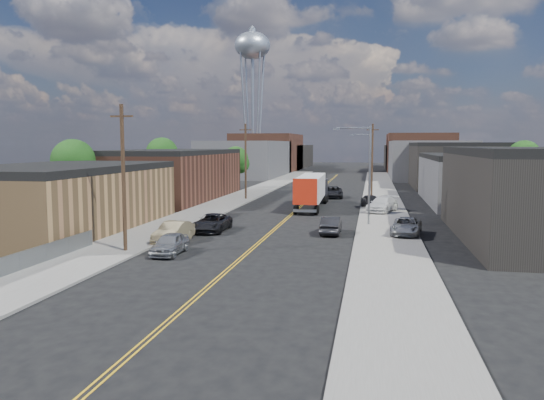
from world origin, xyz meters
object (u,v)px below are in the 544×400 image
at_px(car_right_lot_a, 406,226).
at_px(car_ahead_truck, 333,192).
at_px(car_left_a, 170,244).
at_px(car_right_lot_c, 371,201).
at_px(semi_truck, 313,189).
at_px(car_left_c, 212,223).
at_px(car_right_lot_b, 383,204).
at_px(car_right_oncoming, 331,225).
at_px(car_left_b, 174,232).
at_px(water_tower, 252,51).

distance_m(car_right_lot_a, car_ahead_truck, 30.51).
relative_size(car_left_a, car_right_lot_c, 0.97).
height_order(semi_truck, car_left_c, semi_truck).
bearing_deg(car_right_lot_c, car_left_c, -140.21).
xyz_separation_m(car_right_lot_b, car_right_lot_c, (-1.19, 3.21, -0.05)).
xyz_separation_m(car_right_oncoming, car_right_lot_c, (3.20, 17.57, 0.17)).
distance_m(car_right_lot_a, car_right_lot_c, 17.78).
relative_size(semi_truck, car_left_c, 2.79).
xyz_separation_m(car_left_b, car_right_lot_c, (14.60, 23.38, 0.12)).
height_order(car_right_oncoming, car_right_lot_c, car_right_lot_c).
relative_size(water_tower, car_right_lot_c, 8.52).
distance_m(car_left_b, car_right_lot_a, 18.35).
distance_m(semi_truck, car_left_b, 24.90).
bearing_deg(water_tower, car_right_lot_c, -67.34).
bearing_deg(semi_truck, car_ahead_truck, 80.97).
height_order(semi_truck, car_right_lot_c, semi_truck).
xyz_separation_m(car_left_c, car_right_lot_c, (13.20, 18.12, 0.15)).
bearing_deg(car_left_c, car_right_oncoming, 2.53).
bearing_deg(car_right_lot_c, car_right_lot_a, -95.08).
bearing_deg(car_ahead_truck, car_left_b, -109.34).
bearing_deg(car_ahead_truck, car_left_a, -105.85).
xyz_separation_m(water_tower, semi_truck, (23.50, -72.14, -28.46)).
xyz_separation_m(car_left_a, car_right_lot_b, (14.39, 24.45, 0.22)).
xyz_separation_m(car_right_oncoming, car_right_lot_b, (4.39, 14.35, 0.23)).
xyz_separation_m(semi_truck, car_left_a, (-6.50, -27.86, -1.47)).
distance_m(water_tower, car_right_lot_a, 100.29).
distance_m(car_left_a, car_left_c, 9.54).
relative_size(car_right_lot_a, car_right_lot_b, 0.89).
xyz_separation_m(car_right_lot_a, car_right_lot_c, (-2.80, 17.56, 0.06)).
distance_m(semi_truck, car_right_lot_a, 20.18).
distance_m(car_left_b, car_left_c, 5.43).
height_order(water_tower, car_left_c, water_tower).
xyz_separation_m(car_left_a, car_left_b, (-1.40, 4.29, 0.05)).
distance_m(car_left_b, car_ahead_truck, 36.50).
relative_size(car_left_b, car_right_lot_c, 1.07).
bearing_deg(car_right_lot_a, semi_truck, 126.04).
height_order(water_tower, car_left_b, water_tower).
bearing_deg(car_left_a, car_right_oncoming, 43.39).
height_order(car_right_lot_a, car_right_lot_c, car_right_lot_c).
bearing_deg(car_right_lot_a, car_right_lot_c, 106.95).
distance_m(water_tower, car_right_lot_c, 83.85).
bearing_deg(car_right_lot_c, water_tower, 98.52).
distance_m(water_tower, car_ahead_truck, 71.91).
distance_m(water_tower, semi_truck, 81.04).
relative_size(semi_truck, car_right_lot_b, 2.69).
height_order(car_right_oncoming, car_right_lot_a, car_right_lot_a).
bearing_deg(car_right_oncoming, car_left_c, 3.42).
bearing_deg(car_right_lot_a, car_left_a, -139.83).
height_order(water_tower, car_right_lot_c, water_tower).
height_order(water_tower, car_ahead_truck, water_tower).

